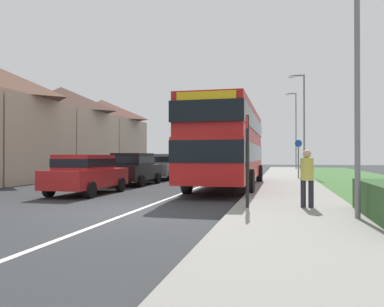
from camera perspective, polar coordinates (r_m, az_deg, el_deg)
name	(u,v)px	position (r m, az deg, el deg)	size (l,w,h in m)	color
ground_plane	(131,213)	(10.26, -9.17, -8.79)	(120.00, 120.00, 0.00)	#2D3033
lane_marking_centre	(197,188)	(17.87, 0.73, -5.21)	(0.14, 60.00, 0.01)	silver
pavement_near_side	(290,193)	(15.45, 14.52, -5.74)	(3.20, 68.00, 0.12)	gray
double_decker_bus	(228,143)	(17.80, 5.52, 1.66)	(2.80, 11.03, 3.70)	red
parked_car_red	(86,172)	(15.35, -15.67, -2.77)	(1.87, 4.15, 1.55)	#B21E1E
parked_car_black	(134,168)	(19.85, -8.74, -2.11)	(1.88, 4.09, 1.65)	black
parked_car_grey	(163,165)	(24.53, -4.40, -1.80)	(1.94, 4.38, 1.64)	slate
parked_car_blue	(184,163)	(29.86, -1.23, -1.52)	(1.88, 4.52, 1.68)	navy
pedestrian_at_stop	(307,176)	(10.60, 16.99, -3.21)	(0.34, 0.34, 1.67)	#23232D
bus_stop_sign	(247,155)	(10.22, 8.37, -0.16)	(0.09, 0.52, 2.60)	black
cycle_route_sign	(298,157)	(24.45, 15.78, -0.57)	(0.44, 0.08, 2.52)	slate
street_lamp_near	(352,26)	(9.59, 23.05, 17.27)	(1.14, 0.20, 7.70)	slate
street_lamp_mid	(303,118)	(28.52, 16.38, 5.14)	(1.14, 0.20, 7.40)	slate
street_lamp_far	(295,126)	(42.59, 15.31, 3.97)	(1.14, 0.20, 8.38)	slate
house_terrace_far_side	(33,128)	(27.42, -22.91, 3.52)	(6.51, 26.23, 6.73)	#C1A88E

